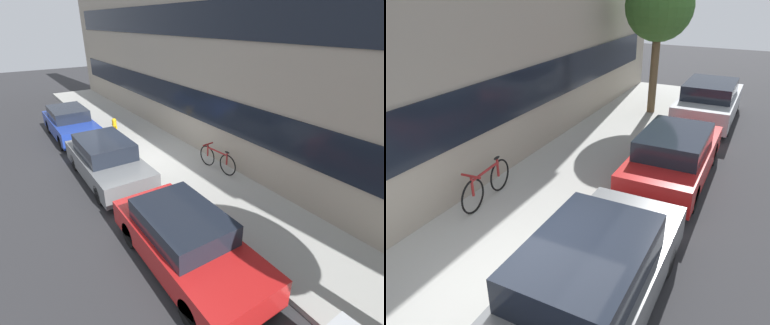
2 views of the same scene
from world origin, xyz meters
TOP-DOWN VIEW (x-y plane):
  - ground_plane at (0.00, 0.00)m, footprint 56.00×56.00m
  - sidewalk_strip at (0.00, 1.34)m, footprint 28.00×2.68m
  - rowhouse_facade at (0.00, 3.12)m, footprint 28.00×1.02m
  - parked_car_blue at (-4.46, -1.05)m, footprint 4.03×1.60m
  - parked_car_grey at (0.28, -1.05)m, footprint 4.21×1.66m
  - parked_car_red at (5.00, -1.05)m, footprint 4.08×1.63m
  - fire_hydrant at (-3.51, 0.63)m, footprint 0.50×0.28m
  - bicycle at (2.00, 2.18)m, footprint 1.72×0.44m

SIDE VIEW (x-z plane):
  - ground_plane at x=0.00m, z-range 0.00..0.00m
  - sidewalk_strip at x=0.00m, z-range 0.00..0.13m
  - fire_hydrant at x=-3.51m, z-range 0.14..0.85m
  - bicycle at x=2.00m, z-range 0.13..0.96m
  - parked_car_red at x=5.00m, z-range 0.00..1.29m
  - parked_car_grey at x=0.28m, z-range -0.01..1.36m
  - parked_car_blue at x=-4.46m, z-range 0.01..1.35m
  - rowhouse_facade at x=0.00m, z-range 0.01..8.80m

